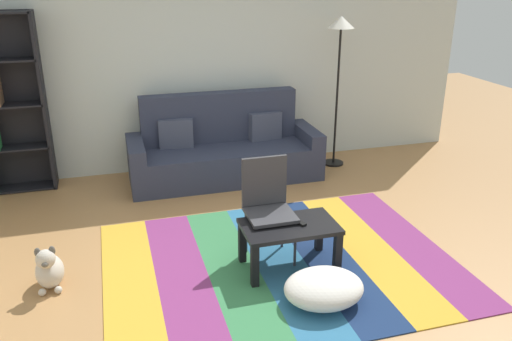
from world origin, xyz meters
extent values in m
plane|color=#B27F4C|center=(0.00, 0.00, 0.00)|extent=(14.00, 14.00, 0.00)
cube|color=silver|center=(0.00, 2.55, 1.35)|extent=(6.80, 0.10, 2.70)
cube|color=gold|center=(-1.21, -0.09, 0.01)|extent=(0.43, 2.28, 0.01)
cube|color=#843370|center=(-0.79, -0.09, 0.01)|extent=(0.43, 2.28, 0.01)
cube|color=#387F4C|center=(-0.36, -0.09, 0.01)|extent=(0.43, 2.28, 0.01)
cube|color=teal|center=(0.07, -0.09, 0.01)|extent=(0.43, 2.28, 0.01)
cube|color=navy|center=(0.49, -0.09, 0.01)|extent=(0.43, 2.28, 0.01)
cube|color=gold|center=(0.92, -0.09, 0.01)|extent=(0.43, 2.28, 0.01)
cube|color=#843370|center=(1.34, -0.09, 0.01)|extent=(0.43, 2.28, 0.01)
cube|color=#2D3347|center=(0.05, 1.95, 0.20)|extent=(1.90, 0.80, 0.40)
cube|color=#2D3347|center=(0.05, 2.25, 0.70)|extent=(1.90, 0.20, 0.60)
cube|color=#2D3347|center=(-0.99, 1.95, 0.28)|extent=(0.18, 0.80, 0.56)
cube|color=#2D3347|center=(1.09, 1.95, 0.28)|extent=(0.18, 0.80, 0.56)
cube|color=#42475B|center=(-0.50, 2.13, 0.56)|extent=(0.42, 0.19, 0.36)
cube|color=#42475B|center=(0.60, 2.13, 0.56)|extent=(0.42, 0.19, 0.36)
cube|color=black|center=(-1.92, 2.30, 0.99)|extent=(0.04, 0.28, 1.99)
cube|color=black|center=(-2.35, 2.43, 0.99)|extent=(0.90, 0.01, 1.99)
cube|color=black|center=(-2.35, 2.30, 0.02)|extent=(0.86, 0.28, 0.02)
cube|color=black|center=(-2.35, 2.30, 0.51)|extent=(0.86, 0.28, 0.02)
cube|color=black|center=(-2.35, 2.30, 0.99)|extent=(0.86, 0.28, 0.02)
cube|color=black|center=(0.12, -0.17, 0.39)|extent=(0.80, 0.48, 0.04)
cube|color=black|center=(-0.24, -0.37, 0.19)|extent=(0.06, 0.06, 0.36)
cube|color=black|center=(0.47, -0.37, 0.19)|extent=(0.06, 0.06, 0.36)
cube|color=black|center=(-0.24, 0.03, 0.19)|extent=(0.06, 0.06, 0.36)
cube|color=black|center=(0.47, 0.03, 0.19)|extent=(0.06, 0.06, 0.36)
ellipsoid|color=white|center=(0.20, -0.72, 0.13)|extent=(0.62, 0.52, 0.24)
ellipsoid|color=beige|center=(-1.82, 0.11, 0.13)|extent=(0.22, 0.30, 0.26)
sphere|color=beige|center=(-1.82, 0.00, 0.30)|extent=(0.15, 0.15, 0.15)
ellipsoid|color=#5B5750|center=(-1.82, -0.06, 0.29)|extent=(0.06, 0.07, 0.05)
ellipsoid|color=#5B5750|center=(-1.87, 0.02, 0.36)|extent=(0.05, 0.04, 0.08)
ellipsoid|color=#5B5750|center=(-1.77, 0.02, 0.36)|extent=(0.05, 0.04, 0.08)
sphere|color=beige|center=(-1.88, -0.03, 0.03)|extent=(0.06, 0.06, 0.06)
sphere|color=beige|center=(-1.76, -0.03, 0.03)|extent=(0.06, 0.06, 0.06)
cylinder|color=black|center=(1.52, 2.06, 0.01)|extent=(0.26, 0.26, 0.02)
cylinder|color=black|center=(1.52, 2.06, 0.87)|extent=(0.03, 0.03, 1.70)
cone|color=white|center=(1.52, 2.06, 1.80)|extent=(0.32, 0.32, 0.14)
cube|color=black|center=(0.20, -0.17, 0.42)|extent=(0.10, 0.16, 0.02)
cube|color=#38383D|center=(0.00, 0.00, 0.44)|extent=(0.40, 0.40, 0.03)
cube|color=#38383D|center=(0.00, 0.18, 0.68)|extent=(0.40, 0.03, 0.44)
cylinder|color=#38383D|center=(-0.17, -0.17, 0.21)|extent=(0.02, 0.02, 0.42)
cylinder|color=#38383D|center=(0.17, -0.17, 0.21)|extent=(0.02, 0.02, 0.42)
cylinder|color=#38383D|center=(-0.17, 0.17, 0.21)|extent=(0.02, 0.02, 0.42)
cylinder|color=#38383D|center=(0.17, 0.17, 0.21)|extent=(0.02, 0.02, 0.42)
camera|label=1|loc=(-1.23, -3.84, 2.42)|focal=36.89mm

